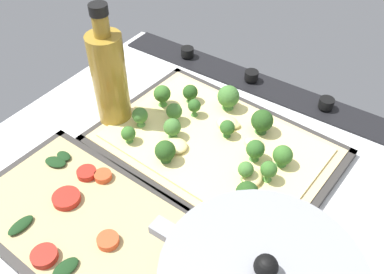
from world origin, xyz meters
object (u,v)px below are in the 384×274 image
baking_tray_back (82,221)px  oil_bottle (110,80)px  broccoli_pizza (215,140)px  veggie_pizza_back (80,218)px  baking_tray_front (214,148)px

baking_tray_back → oil_bottle: oil_bottle is taller
broccoli_pizza → oil_bottle: size_ratio=1.68×
broccoli_pizza → baking_tray_back: (7.64, 23.63, -1.64)cm
baking_tray_back → broccoli_pizza: bearing=-107.9°
broccoli_pizza → veggie_pizza_back: broccoli_pizza is taller
broccoli_pizza → baking_tray_front: bearing=124.4°
broccoli_pizza → veggie_pizza_back: bearing=72.0°
baking_tray_front → broccoli_pizza: 1.67cm
baking_tray_front → baking_tray_back: 24.70cm
veggie_pizza_back → baking_tray_back: bearing=-128.7°
baking_tray_front → veggie_pizza_back: bearing=71.6°
baking_tray_front → oil_bottle: size_ratio=1.79×
broccoli_pizza → veggie_pizza_back: (7.70, 23.71, -0.94)cm
baking_tray_front → baking_tray_back: (7.76, 23.45, 0.02)cm
baking_tray_front → broccoli_pizza: (0.12, -0.18, 1.65)cm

